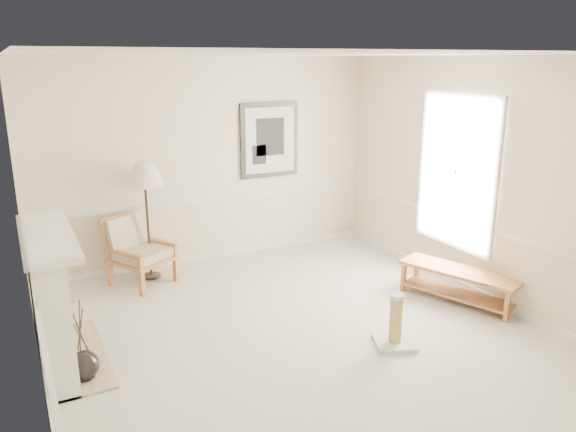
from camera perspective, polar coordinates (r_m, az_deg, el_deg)
The scene contains 8 objects.
ground at distance 6.13m, azimuth 1.05°, elevation -12.11°, with size 5.50×5.50×0.00m, color silver.
room at distance 5.65m, azimuth 2.02°, elevation 5.54°, with size 5.04×5.54×2.92m.
fireplace at distance 5.83m, azimuth -22.95°, elevation -8.01°, with size 0.64×1.64×1.31m.
floor_vase at distance 5.63m, azimuth -19.99°, elevation -14.14°, with size 0.27×0.27×0.80m.
armchair at distance 7.61m, azimuth -15.15°, elevation -3.07°, with size 0.94×0.96×0.90m.
floor_lamp at distance 7.50m, azimuth -14.37°, elevation 3.87°, with size 0.57×0.57×1.59m.
bench at distance 7.13m, azimuth 16.95°, elevation -6.27°, with size 0.93×1.50×0.41m.
scratching_post at distance 5.98m, azimuth 10.83°, elevation -11.27°, with size 0.51×0.51×0.57m.
Camera 1 is at (-2.55, -4.78, 2.86)m, focal length 35.00 mm.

